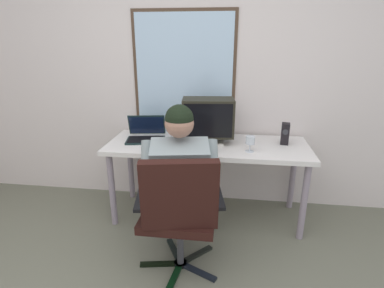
{
  "coord_description": "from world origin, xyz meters",
  "views": [
    {
      "loc": [
        0.37,
        -0.9,
        1.6
      ],
      "look_at": [
        0.08,
        1.29,
        0.84
      ],
      "focal_mm": 28.52,
      "sensor_mm": 36.0,
      "label": 1
    }
  ],
  "objects_px": {
    "office_chair": "(180,209)",
    "person_seated": "(180,179)",
    "crt_monitor": "(208,118)",
    "desk": "(207,152)",
    "laptop": "(146,133)",
    "wine_glass": "(250,141)",
    "desk_speaker": "(285,134)"
  },
  "relations": [
    {
      "from": "office_chair",
      "to": "laptop",
      "type": "relative_size",
      "value": 2.42
    },
    {
      "from": "desk",
      "to": "laptop",
      "type": "relative_size",
      "value": 4.58
    },
    {
      "from": "office_chair",
      "to": "desk",
      "type": "bearing_deg",
      "value": 82.1
    },
    {
      "from": "desk",
      "to": "desk_speaker",
      "type": "xyz_separation_m",
      "value": [
        0.67,
        0.08,
        0.17
      ]
    },
    {
      "from": "desk",
      "to": "person_seated",
      "type": "bearing_deg",
      "value": -105.51
    },
    {
      "from": "office_chair",
      "to": "person_seated",
      "type": "height_order",
      "value": "person_seated"
    },
    {
      "from": "office_chair",
      "to": "person_seated",
      "type": "relative_size",
      "value": 0.77
    },
    {
      "from": "desk",
      "to": "wine_glass",
      "type": "xyz_separation_m",
      "value": [
        0.36,
        -0.15,
        0.17
      ]
    },
    {
      "from": "office_chair",
      "to": "wine_glass",
      "type": "height_order",
      "value": "office_chair"
    },
    {
      "from": "desk_speaker",
      "to": "desk",
      "type": "bearing_deg",
      "value": -172.82
    },
    {
      "from": "person_seated",
      "to": "crt_monitor",
      "type": "distance_m",
      "value": 0.68
    },
    {
      "from": "laptop",
      "to": "desk_speaker",
      "type": "relative_size",
      "value": 2.07
    },
    {
      "from": "office_chair",
      "to": "person_seated",
      "type": "xyz_separation_m",
      "value": [
        -0.04,
        0.26,
        0.1
      ]
    },
    {
      "from": "crt_monitor",
      "to": "person_seated",
      "type": "bearing_deg",
      "value": -104.5
    },
    {
      "from": "desk_speaker",
      "to": "crt_monitor",
      "type": "bearing_deg",
      "value": -175.61
    },
    {
      "from": "person_seated",
      "to": "crt_monitor",
      "type": "xyz_separation_m",
      "value": [
        0.15,
        0.58,
        0.31
      ]
    },
    {
      "from": "wine_glass",
      "to": "desk_speaker",
      "type": "distance_m",
      "value": 0.39
    },
    {
      "from": "office_chair",
      "to": "crt_monitor",
      "type": "distance_m",
      "value": 0.94
    },
    {
      "from": "person_seated",
      "to": "desk_speaker",
      "type": "relative_size",
      "value": 6.49
    },
    {
      "from": "desk_speaker",
      "to": "wine_glass",
      "type": "bearing_deg",
      "value": -142.62
    },
    {
      "from": "laptop",
      "to": "desk_speaker",
      "type": "xyz_separation_m",
      "value": [
        1.25,
        0.02,
        0.04
      ]
    },
    {
      "from": "desk",
      "to": "office_chair",
      "type": "bearing_deg",
      "value": -97.9
    },
    {
      "from": "office_chair",
      "to": "wine_glass",
      "type": "xyz_separation_m",
      "value": [
        0.47,
        0.66,
        0.28
      ]
    },
    {
      "from": "office_chair",
      "to": "desk_speaker",
      "type": "distance_m",
      "value": 1.22
    },
    {
      "from": "desk",
      "to": "wine_glass",
      "type": "bearing_deg",
      "value": -23.12
    },
    {
      "from": "crt_monitor",
      "to": "desk_speaker",
      "type": "height_order",
      "value": "crt_monitor"
    },
    {
      "from": "desk",
      "to": "laptop",
      "type": "height_order",
      "value": "laptop"
    },
    {
      "from": "crt_monitor",
      "to": "wine_glass",
      "type": "bearing_deg",
      "value": -27.28
    },
    {
      "from": "wine_glass",
      "to": "desk",
      "type": "bearing_deg",
      "value": 156.88
    },
    {
      "from": "desk",
      "to": "person_seated",
      "type": "height_order",
      "value": "person_seated"
    },
    {
      "from": "person_seated",
      "to": "desk_speaker",
      "type": "height_order",
      "value": "person_seated"
    },
    {
      "from": "desk",
      "to": "crt_monitor",
      "type": "distance_m",
      "value": 0.3
    }
  ]
}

